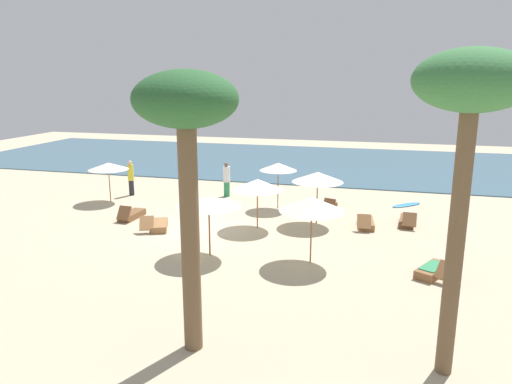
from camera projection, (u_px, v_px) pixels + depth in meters
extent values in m
plane|color=#BCAD8E|center=(198.00, 227.00, 20.43)|extent=(60.00, 60.00, 0.00)
cube|color=#3D6075|center=(281.00, 161.00, 36.40)|extent=(48.00, 16.00, 0.06)
cylinder|color=brown|center=(209.00, 227.00, 16.98)|extent=(0.06, 0.06, 2.12)
cone|color=silver|center=(209.00, 201.00, 16.76)|extent=(2.29, 2.29, 0.34)
cylinder|color=brown|center=(311.00, 231.00, 16.28)|extent=(0.05, 0.05, 2.28)
cone|color=silver|center=(312.00, 204.00, 16.06)|extent=(2.22, 2.22, 0.49)
cylinder|color=olive|center=(257.00, 204.00, 20.13)|extent=(0.06, 0.06, 2.06)
cone|color=silver|center=(257.00, 184.00, 19.93)|extent=(2.12, 2.12, 0.47)
cylinder|color=olive|center=(109.00, 183.00, 24.41)|extent=(0.05, 0.05, 1.97)
cone|color=silver|center=(108.00, 166.00, 24.21)|extent=(2.01, 2.01, 0.36)
cylinder|color=brown|center=(317.00, 199.00, 20.68)|extent=(0.05, 0.05, 2.25)
cone|color=silver|center=(318.00, 177.00, 20.45)|extent=(2.20, 2.20, 0.43)
cylinder|color=brown|center=(278.00, 186.00, 23.16)|extent=(0.04, 0.04, 2.19)
cone|color=white|center=(278.00, 167.00, 22.93)|extent=(1.80, 1.80, 0.37)
cube|color=brown|center=(407.00, 221.00, 20.81)|extent=(0.72, 1.54, 0.28)
cube|color=brown|center=(410.00, 220.00, 20.07)|extent=(0.61, 0.54, 0.52)
cube|color=brown|center=(325.00, 207.00, 22.99)|extent=(1.10, 1.62, 0.28)
cube|color=brown|center=(329.00, 205.00, 22.24)|extent=(0.67, 0.56, 0.60)
cube|color=#BF3338|center=(325.00, 204.00, 22.95)|extent=(0.85, 1.16, 0.03)
cube|color=olive|center=(160.00, 225.00, 20.19)|extent=(1.13, 1.62, 0.28)
cube|color=olive|center=(147.00, 223.00, 19.59)|extent=(0.72, 0.68, 0.52)
cube|color=brown|center=(132.00, 215.00, 21.70)|extent=(0.65, 1.52, 0.28)
cube|color=brown|center=(124.00, 213.00, 20.97)|extent=(0.58, 0.43, 0.58)
cube|color=brown|center=(432.00, 271.00, 15.48)|extent=(1.24, 1.61, 0.28)
cube|color=brown|center=(446.00, 271.00, 14.76)|extent=(0.74, 0.72, 0.51)
cube|color=#338C59|center=(433.00, 266.00, 15.44)|extent=(0.95, 1.17, 0.03)
cube|color=olive|center=(366.00, 223.00, 20.49)|extent=(0.75, 1.55, 0.28)
cube|color=olive|center=(364.00, 222.00, 19.79)|extent=(0.62, 0.54, 0.53)
cylinder|color=#26262D|center=(131.00, 188.00, 25.88)|extent=(0.38, 0.38, 0.82)
cylinder|color=yellow|center=(131.00, 173.00, 25.68)|extent=(0.45, 0.45, 0.85)
sphere|color=beige|center=(130.00, 163.00, 25.56)|extent=(0.23, 0.23, 0.23)
cylinder|color=#338C59|center=(227.00, 189.00, 25.63)|extent=(0.42, 0.42, 0.79)
cylinder|color=white|center=(227.00, 174.00, 25.44)|extent=(0.50, 0.50, 0.83)
sphere|color=brown|center=(226.00, 165.00, 25.32)|extent=(0.22, 0.22, 0.22)
cylinder|color=brown|center=(190.00, 239.00, 10.73)|extent=(0.43, 0.43, 5.38)
ellipsoid|color=#285B2D|center=(185.00, 99.00, 10.01)|extent=(2.25, 2.25, 1.24)
cylinder|color=brown|center=(456.00, 245.00, 9.76)|extent=(0.35, 0.35, 5.78)
ellipsoid|color=#38753D|center=(473.00, 80.00, 8.99)|extent=(2.23, 2.23, 1.23)
ellipsoid|color=#338CCC|center=(407.00, 205.00, 23.86)|extent=(1.64, 1.56, 0.07)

